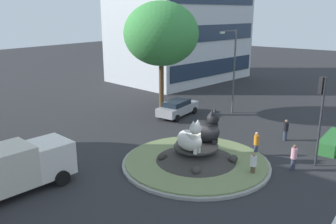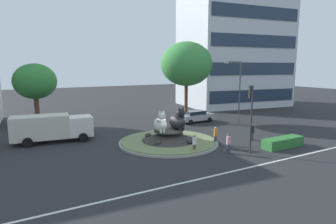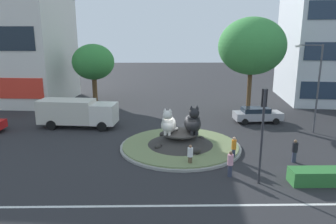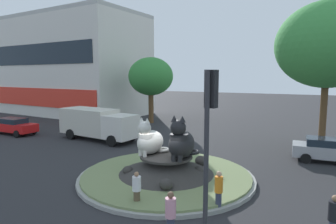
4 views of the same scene
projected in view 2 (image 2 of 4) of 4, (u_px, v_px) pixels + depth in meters
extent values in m
plane|color=#28282B|center=(168.00, 143.00, 27.77)|extent=(160.00, 160.00, 0.00)
cube|color=silver|center=(230.00, 172.00, 20.21)|extent=(112.00, 0.20, 0.01)
cylinder|color=gray|center=(168.00, 142.00, 27.76)|extent=(9.50, 9.50, 0.18)
cylinder|color=#707F51|center=(168.00, 141.00, 27.74)|extent=(9.12, 9.12, 0.11)
cone|color=#33302D|center=(168.00, 135.00, 27.65)|extent=(5.16, 5.16, 0.99)
cylinder|color=#33302D|center=(168.00, 131.00, 27.58)|extent=(2.84, 2.84, 0.12)
ellipsoid|color=#33302D|center=(181.00, 135.00, 28.93)|extent=(0.60, 0.46, 0.48)
ellipsoid|color=#33302D|center=(169.00, 132.00, 30.08)|extent=(0.74, 0.68, 0.59)
ellipsoid|color=#33302D|center=(148.00, 136.00, 28.48)|extent=(0.64, 0.51, 0.51)
ellipsoid|color=#33302D|center=(158.00, 143.00, 25.88)|extent=(0.57, 0.55, 0.46)
ellipsoid|color=#33302D|center=(190.00, 141.00, 26.38)|extent=(0.65, 0.57, 0.52)
ellipsoid|color=silver|center=(160.00, 125.00, 26.95)|extent=(1.44, 1.97, 1.30)
cylinder|color=silver|center=(161.00, 124.00, 26.59)|extent=(0.98, 0.98, 0.81)
sphere|color=silver|center=(162.00, 116.00, 26.36)|extent=(0.72, 0.72, 0.72)
torus|color=silver|center=(161.00, 128.00, 27.81)|extent=(0.86, 0.86, 0.16)
cone|color=silver|center=(164.00, 112.00, 26.35)|extent=(0.34, 0.34, 0.29)
cone|color=silver|center=(160.00, 112.00, 26.23)|extent=(0.34, 0.34, 0.29)
cylinder|color=silver|center=(164.00, 131.00, 26.46)|extent=(0.23, 0.23, 0.33)
cylinder|color=silver|center=(161.00, 131.00, 26.37)|extent=(0.23, 0.23, 0.33)
ellipsoid|color=black|center=(177.00, 122.00, 27.85)|extent=(1.45, 2.11, 1.46)
cylinder|color=black|center=(180.00, 121.00, 27.50)|extent=(1.03, 1.03, 0.91)
sphere|color=black|center=(181.00, 113.00, 27.26)|extent=(0.80, 0.80, 0.80)
torus|color=black|center=(175.00, 126.00, 28.79)|extent=(1.08, 1.08, 0.18)
cone|color=black|center=(183.00, 108.00, 27.31)|extent=(0.36, 0.36, 0.33)
cone|color=black|center=(179.00, 108.00, 27.06)|extent=(0.36, 0.36, 0.33)
cylinder|color=black|center=(183.00, 129.00, 27.44)|extent=(0.26, 0.26, 0.36)
cylinder|color=black|center=(180.00, 129.00, 27.25)|extent=(0.26, 0.26, 0.36)
cylinder|color=#2D2D33|center=(251.00, 120.00, 24.05)|extent=(0.14, 0.14, 5.74)
cube|color=black|center=(251.00, 92.00, 23.89)|extent=(0.36, 0.30, 1.05)
sphere|color=#360606|center=(251.00, 88.00, 23.92)|extent=(0.18, 0.18, 0.18)
sphere|color=orange|center=(250.00, 92.00, 23.97)|extent=(0.18, 0.18, 0.18)
sphere|color=black|center=(250.00, 96.00, 24.02)|extent=(0.18, 0.18, 0.18)
cube|color=silver|center=(234.00, 31.00, 53.31)|extent=(19.70, 14.75, 27.48)
cube|color=#233347|center=(253.00, 96.00, 49.35)|extent=(16.99, 2.36, 2.08)
cube|color=#233347|center=(255.00, 69.00, 48.63)|extent=(16.99, 2.36, 2.08)
cube|color=#233347|center=(256.00, 41.00, 47.91)|extent=(16.99, 2.36, 2.08)
cube|color=#233347|center=(257.00, 12.00, 47.19)|extent=(16.99, 2.36, 2.08)
cube|color=#2D7033|center=(283.00, 142.00, 26.28)|extent=(4.27, 1.20, 0.90)
cylinder|color=brown|center=(186.00, 103.00, 38.67)|extent=(0.45, 0.45, 4.89)
ellipsoid|color=#3D8E42|center=(186.00, 64.00, 37.86)|extent=(6.79, 6.79, 5.77)
cylinder|color=brown|center=(37.00, 111.00, 36.40)|extent=(0.59, 0.59, 3.39)
ellipsoid|color=#337F38|center=(35.00, 81.00, 35.81)|extent=(5.18, 5.18, 4.40)
cylinder|color=#4C4C51|center=(240.00, 93.00, 36.35)|extent=(0.16, 0.16, 7.94)
cylinder|color=#4C4C51|center=(234.00, 62.00, 35.44)|extent=(1.95, 0.48, 0.10)
cube|color=silver|center=(227.00, 63.00, 35.15)|extent=(0.50, 0.24, 0.16)
cylinder|color=#33384C|center=(228.00, 149.00, 24.50)|extent=(0.28, 0.28, 0.78)
cylinder|color=pink|center=(229.00, 140.00, 24.39)|extent=(0.37, 0.37, 0.68)
sphere|color=brown|center=(229.00, 135.00, 24.32)|extent=(0.22, 0.22, 0.22)
cylinder|color=#33384C|center=(215.00, 140.00, 27.34)|extent=(0.25, 0.25, 0.78)
cylinder|color=orange|center=(215.00, 133.00, 27.22)|extent=(0.34, 0.34, 0.68)
sphere|color=tan|center=(216.00, 128.00, 27.15)|extent=(0.22, 0.22, 0.22)
cylinder|color=#33384C|center=(252.00, 136.00, 28.84)|extent=(0.30, 0.30, 0.77)
cylinder|color=black|center=(252.00, 129.00, 28.73)|extent=(0.39, 0.39, 0.67)
sphere|color=#936B4C|center=(252.00, 125.00, 28.66)|extent=(0.22, 0.22, 0.22)
cylinder|color=brown|center=(194.00, 148.00, 24.74)|extent=(0.28, 0.28, 0.72)
cylinder|color=silver|center=(195.00, 141.00, 24.63)|extent=(0.37, 0.37, 0.62)
sphere|color=#936B4C|center=(195.00, 136.00, 24.57)|extent=(0.21, 0.21, 0.21)
cube|color=#99999E|center=(196.00, 117.00, 37.99)|extent=(4.87, 2.10, 0.76)
cube|color=#19232D|center=(195.00, 113.00, 37.77)|extent=(2.76, 1.76, 0.46)
cylinder|color=black|center=(201.00, 118.00, 39.66)|extent=(0.65, 0.26, 0.64)
cylinder|color=black|center=(210.00, 120.00, 38.13)|extent=(0.65, 0.26, 0.64)
cylinder|color=black|center=(182.00, 120.00, 37.98)|extent=(0.65, 0.26, 0.64)
cylinder|color=black|center=(191.00, 122.00, 36.45)|extent=(0.65, 0.26, 0.64)
cube|color=silver|center=(81.00, 126.00, 29.03)|extent=(2.48, 2.60, 1.91)
cube|color=beige|center=(40.00, 127.00, 27.58)|extent=(5.43, 2.94, 2.21)
cylinder|color=black|center=(80.00, 132.00, 30.28)|extent=(0.93, 0.40, 0.90)
cylinder|color=black|center=(83.00, 137.00, 28.13)|extent=(0.93, 0.40, 0.90)
cylinder|color=black|center=(29.00, 137.00, 28.40)|extent=(0.93, 0.40, 0.90)
cylinder|color=black|center=(28.00, 143.00, 26.25)|extent=(0.93, 0.40, 0.90)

